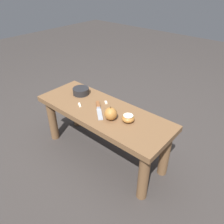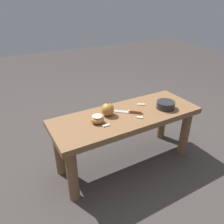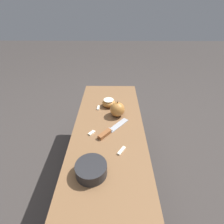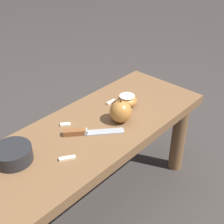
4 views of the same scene
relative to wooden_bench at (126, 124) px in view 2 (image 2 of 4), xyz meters
The scene contains 9 objects.
ground_plane 0.33m from the wooden_bench, ahead, with size 8.00×8.00×0.00m, color #383330.
wooden_bench is the anchor object (origin of this frame).
knife 0.10m from the wooden_bench, behind, with size 0.19×0.17×0.02m.
apple_whole 0.18m from the wooden_bench, 22.07° to the right, with size 0.09×0.09×0.10m.
apple_cut 0.25m from the wooden_bench, ahead, with size 0.08×0.08×0.05m.
apple_slice_near_knife 0.13m from the wooden_bench, 117.05° to the left, with size 0.04×0.04×0.01m.
apple_slice_center 0.20m from the wooden_bench, 158.86° to the right, with size 0.05×0.04×0.01m.
apple_slice_near_bowl 0.23m from the wooden_bench, 19.67° to the left, with size 0.05×0.02×0.01m.
bowl 0.31m from the wooden_bench, 167.91° to the left, with size 0.13×0.13×0.05m.
Camera 2 is at (0.72, 1.09, 1.13)m, focal length 35.00 mm.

